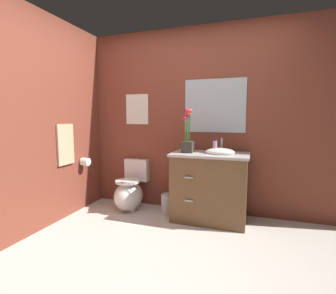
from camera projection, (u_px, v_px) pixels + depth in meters
name	position (u px, v px, depth m)	size (l,w,h in m)	color
ground_plane	(155.00, 265.00, 2.23)	(10.05, 10.05, 0.00)	beige
wall_back	(209.00, 121.00, 3.41)	(4.69, 0.05, 2.50)	brown
wall_left	(48.00, 121.00, 2.99)	(0.05, 4.05, 2.50)	brown
toilet	(130.00, 192.00, 3.58)	(0.38, 0.59, 0.69)	white
vanity_cabinet	(210.00, 186.00, 3.17)	(0.94, 0.56, 1.04)	brown
flower_vase	(188.00, 136.00, 3.16)	(0.14, 0.14, 0.55)	#38332D
soap_bottle	(215.00, 147.00, 3.11)	(0.05, 0.05, 0.18)	#B28CBF
trash_bin	(168.00, 203.00, 3.42)	(0.18, 0.18, 0.27)	#B7B7BC
wall_poster	(137.00, 109.00, 3.70)	(0.35, 0.01, 0.43)	silver
wall_mirror	(215.00, 106.00, 3.33)	(0.80, 0.01, 0.70)	#B2BCC6
hanging_towel	(65.00, 144.00, 3.22)	(0.03, 0.28, 0.52)	tan
toilet_paper_roll	(85.00, 162.00, 3.53)	(0.11, 0.11, 0.11)	white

